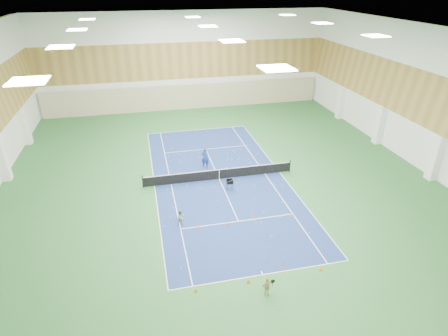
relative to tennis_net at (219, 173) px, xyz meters
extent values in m
plane|color=#29602D|center=(0.00, 0.00, -0.55)|extent=(40.00, 40.00, 0.00)
cube|color=navy|center=(0.00, 0.00, -0.55)|extent=(10.97, 23.77, 0.01)
cube|color=#C6B793|center=(0.00, 19.75, 1.05)|extent=(35.40, 0.16, 3.20)
imported|color=navy|center=(-0.75, 2.52, 0.39)|extent=(0.81, 0.68, 1.88)
imported|color=gray|center=(-3.98, -5.83, 0.05)|extent=(0.74, 0.71, 1.20)
imported|color=tan|center=(-0.29, -13.39, 0.05)|extent=(0.75, 0.46, 1.19)
cone|color=#D64A0B|center=(-2.91, -6.55, -0.45)|extent=(0.18, 0.18, 0.20)
cone|color=#E0410B|center=(-0.79, -6.73, -0.44)|extent=(0.20, 0.20, 0.22)
cone|color=orange|center=(1.21, -6.19, -0.42)|extent=(0.23, 0.23, 0.25)
cone|color=#DF600B|center=(3.93, -6.60, -0.43)|extent=(0.21, 0.21, 0.23)
cone|color=#E6490C|center=(-4.00, -12.32, -0.44)|extent=(0.20, 0.20, 0.22)
cone|color=#E05A0B|center=(-0.99, -12.30, -0.43)|extent=(0.23, 0.23, 0.25)
cone|color=#D6520B|center=(1.46, -11.32, -0.45)|extent=(0.19, 0.19, 0.20)
cone|color=#EE5C0C|center=(3.44, -12.28, -0.43)|extent=(0.22, 0.22, 0.24)
camera|label=1|loc=(-5.91, -27.49, 14.89)|focal=30.00mm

